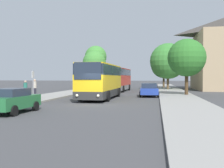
{
  "coord_description": "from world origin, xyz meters",
  "views": [
    {
      "loc": [
        4.7,
        -20.61,
        2.18
      ],
      "look_at": [
        -0.47,
        9.75,
        1.4
      ],
      "focal_mm": 42.0,
      "sensor_mm": 36.0,
      "label": 1
    }
  ],
  "objects_px": {
    "tree_right_far": "(187,58)",
    "tree_left_near": "(94,63)",
    "bus_middle": "(119,79)",
    "pedestrian_waiting_far": "(25,89)",
    "parked_car_left_curb": "(12,100)",
    "tree_left_far": "(96,57)",
    "bus_front": "(101,81)",
    "bus_stop_sign": "(33,82)",
    "parked_car_right_near": "(149,90)",
    "tree_right_near": "(164,65)",
    "pedestrian_waiting_near": "(35,88)",
    "tree_right_mid": "(168,61)"
  },
  "relations": [
    {
      "from": "bus_stop_sign",
      "to": "tree_left_near",
      "type": "height_order",
      "value": "tree_left_near"
    },
    {
      "from": "parked_car_left_curb",
      "to": "pedestrian_waiting_far",
      "type": "distance_m",
      "value": 9.75
    },
    {
      "from": "parked_car_left_curb",
      "to": "tree_right_near",
      "type": "relative_size",
      "value": 0.58
    },
    {
      "from": "tree_left_far",
      "to": "tree_right_near",
      "type": "distance_m",
      "value": 14.22
    },
    {
      "from": "bus_middle",
      "to": "tree_left_far",
      "type": "relative_size",
      "value": 1.3
    },
    {
      "from": "bus_front",
      "to": "tree_right_near",
      "type": "height_order",
      "value": "tree_right_near"
    },
    {
      "from": "bus_middle",
      "to": "tree_left_far",
      "type": "distance_m",
      "value": 10.54
    },
    {
      "from": "parked_car_left_curb",
      "to": "tree_right_mid",
      "type": "distance_m",
      "value": 33.58
    },
    {
      "from": "parked_car_right_near",
      "to": "bus_stop_sign",
      "type": "height_order",
      "value": "bus_stop_sign"
    },
    {
      "from": "tree_right_near",
      "to": "parked_car_left_curb",
      "type": "bearing_deg",
      "value": -104.22
    },
    {
      "from": "bus_front",
      "to": "pedestrian_waiting_far",
      "type": "height_order",
      "value": "bus_front"
    },
    {
      "from": "pedestrian_waiting_near",
      "to": "tree_left_near",
      "type": "distance_m",
      "value": 18.9
    },
    {
      "from": "parked_car_left_curb",
      "to": "tree_right_near",
      "type": "bearing_deg",
      "value": 77.66
    },
    {
      "from": "bus_front",
      "to": "tree_right_mid",
      "type": "xyz_separation_m",
      "value": [
        7.51,
        20.17,
        3.14
      ]
    },
    {
      "from": "tree_right_mid",
      "to": "tree_right_far",
      "type": "relative_size",
      "value": 1.21
    },
    {
      "from": "pedestrian_waiting_near",
      "to": "tree_right_mid",
      "type": "bearing_deg",
      "value": -140.97
    },
    {
      "from": "tree_right_mid",
      "to": "tree_right_near",
      "type": "bearing_deg",
      "value": 93.41
    },
    {
      "from": "bus_middle",
      "to": "tree_right_far",
      "type": "distance_m",
      "value": 13.25
    },
    {
      "from": "pedestrian_waiting_near",
      "to": "tree_right_near",
      "type": "bearing_deg",
      "value": -131.21
    },
    {
      "from": "tree_left_far",
      "to": "tree_right_far",
      "type": "relative_size",
      "value": 1.23
    },
    {
      "from": "bus_middle",
      "to": "bus_front",
      "type": "bearing_deg",
      "value": -86.52
    },
    {
      "from": "parked_car_right_near",
      "to": "tree_right_mid",
      "type": "bearing_deg",
      "value": -102.69
    },
    {
      "from": "pedestrian_waiting_far",
      "to": "tree_left_far",
      "type": "height_order",
      "value": "tree_left_far"
    },
    {
      "from": "bus_front",
      "to": "tree_left_far",
      "type": "distance_m",
      "value": 23.69
    },
    {
      "from": "bus_front",
      "to": "bus_middle",
      "type": "relative_size",
      "value": 0.98
    },
    {
      "from": "bus_middle",
      "to": "pedestrian_waiting_far",
      "type": "distance_m",
      "value": 18.37
    },
    {
      "from": "bus_stop_sign",
      "to": "tree_right_far",
      "type": "relative_size",
      "value": 0.4
    },
    {
      "from": "parked_car_left_curb",
      "to": "bus_stop_sign",
      "type": "distance_m",
      "value": 8.24
    },
    {
      "from": "bus_front",
      "to": "tree_right_far",
      "type": "xyz_separation_m",
      "value": [
        9.04,
        5.62,
        2.61
      ]
    },
    {
      "from": "tree_right_near",
      "to": "tree_right_far",
      "type": "distance_m",
      "value": 22.91
    },
    {
      "from": "bus_stop_sign",
      "to": "tree_right_far",
      "type": "xyz_separation_m",
      "value": [
        14.63,
        9.24,
        2.68
      ]
    },
    {
      "from": "pedestrian_waiting_near",
      "to": "tree_left_far",
      "type": "distance_m",
      "value": 22.84
    },
    {
      "from": "bus_front",
      "to": "pedestrian_waiting_near",
      "type": "bearing_deg",
      "value": 178.29
    },
    {
      "from": "tree_right_far",
      "to": "tree_left_near",
      "type": "bearing_deg",
      "value": 137.32
    },
    {
      "from": "parked_car_right_near",
      "to": "tree_left_near",
      "type": "relative_size",
      "value": 0.65
    },
    {
      "from": "tree_right_near",
      "to": "tree_right_far",
      "type": "xyz_separation_m",
      "value": [
        2.02,
        -22.82,
        -0.15
      ]
    },
    {
      "from": "pedestrian_waiting_near",
      "to": "bus_middle",
      "type": "bearing_deg",
      "value": -130.36
    },
    {
      "from": "tree_left_near",
      "to": "tree_right_mid",
      "type": "xyz_separation_m",
      "value": [
        12.71,
        1.43,
        0.21
      ]
    },
    {
      "from": "parked_car_left_curb",
      "to": "tree_right_far",
      "type": "relative_size",
      "value": 0.62
    },
    {
      "from": "bus_front",
      "to": "tree_left_near",
      "type": "height_order",
      "value": "tree_left_near"
    },
    {
      "from": "bus_stop_sign",
      "to": "pedestrian_waiting_near",
      "type": "height_order",
      "value": "bus_stop_sign"
    },
    {
      "from": "bus_front",
      "to": "tree_right_far",
      "type": "distance_m",
      "value": 10.96
    },
    {
      "from": "bus_stop_sign",
      "to": "tree_left_near",
      "type": "xyz_separation_m",
      "value": [
        0.39,
        22.37,
        2.99
      ]
    },
    {
      "from": "bus_front",
      "to": "bus_middle",
      "type": "height_order",
      "value": "bus_middle"
    },
    {
      "from": "bus_middle",
      "to": "tree_right_mid",
      "type": "height_order",
      "value": "tree_right_mid"
    },
    {
      "from": "tree_left_far",
      "to": "tree_right_mid",
      "type": "bearing_deg",
      "value": -10.14
    },
    {
      "from": "bus_middle",
      "to": "tree_left_near",
      "type": "bearing_deg",
      "value": 142.16
    },
    {
      "from": "parked_car_right_near",
      "to": "tree_left_far",
      "type": "height_order",
      "value": "tree_left_far"
    },
    {
      "from": "bus_front",
      "to": "parked_car_right_near",
      "type": "bearing_deg",
      "value": 39.48
    },
    {
      "from": "pedestrian_waiting_far",
      "to": "tree_right_near",
      "type": "height_order",
      "value": "tree_right_near"
    }
  ]
}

